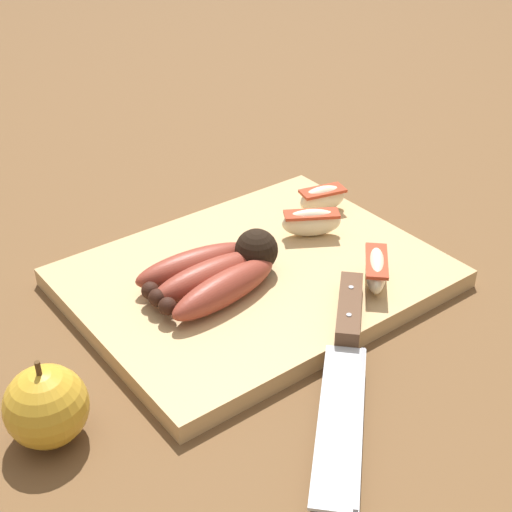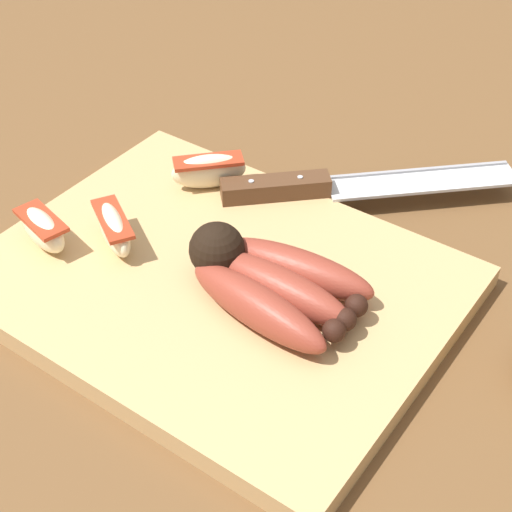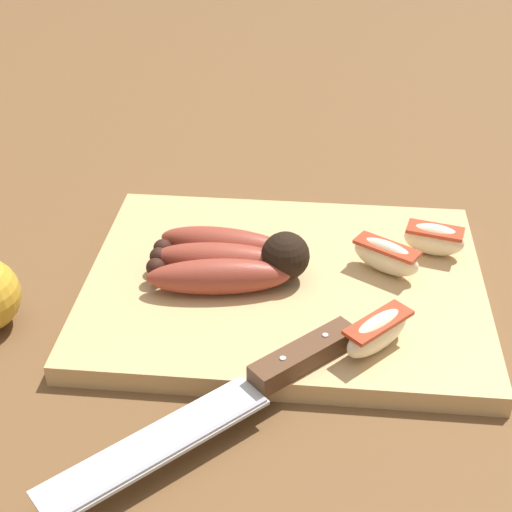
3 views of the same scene
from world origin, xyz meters
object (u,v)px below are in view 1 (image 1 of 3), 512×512
apple_wedge_far (311,222)px  whole_apple (46,406)px  banana_bunch (216,273)px  apple_wedge_near (322,198)px  chefs_knife (347,343)px  apple_wedge_middle (376,269)px

apple_wedge_far → whole_apple: (0.36, 0.09, -0.00)m
banana_bunch → apple_wedge_near: banana_bunch is taller
apple_wedge_far → banana_bunch: bearing=8.0°
banana_bunch → apple_wedge_far: size_ratio=2.17×
chefs_knife → whole_apple: 0.26m
apple_wedge_middle → whole_apple: size_ratio=0.80×
apple_wedge_near → whole_apple: size_ratio=0.78×
chefs_knife → apple_wedge_far: (-0.11, -0.17, 0.01)m
chefs_knife → apple_wedge_middle: (-0.09, -0.06, 0.01)m
chefs_knife → apple_wedge_middle: 0.11m
chefs_knife → banana_bunch: bearing=-75.5°
whole_apple → apple_wedge_middle: bearing=176.2°
chefs_knife → apple_wedge_middle: apple_wedge_middle is taller
banana_bunch → apple_wedge_middle: banana_bunch is taller
banana_bunch → apple_wedge_far: (-0.14, -0.02, -0.00)m
banana_bunch → chefs_knife: size_ratio=0.66×
banana_bunch → whole_apple: whole_apple is taller
apple_wedge_near → apple_wedge_middle: size_ratio=0.97×
banana_bunch → apple_wedge_middle: (-0.13, 0.09, -0.00)m
chefs_knife → whole_apple: whole_apple is taller
banana_bunch → apple_wedge_far: 0.15m
chefs_knife → apple_wedge_near: 0.26m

